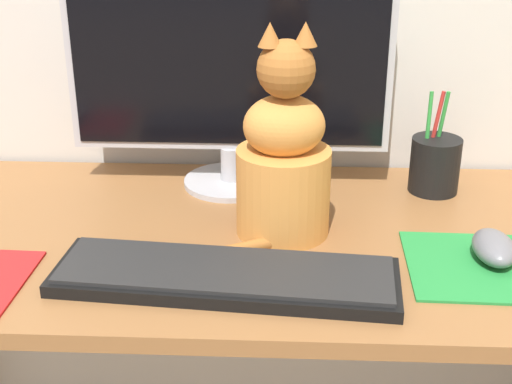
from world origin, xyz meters
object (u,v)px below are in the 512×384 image
at_px(monitor, 229,69).
at_px(pen_cup, 435,164).
at_px(keyboard, 226,276).
at_px(cat, 283,159).
at_px(computer_mouse_right, 494,248).

xyz_separation_m(monitor, pen_cup, (0.36, -0.01, -0.16)).
xyz_separation_m(keyboard, cat, (0.08, 0.16, 0.11)).
bearing_deg(monitor, pen_cup, -1.67).
bearing_deg(computer_mouse_right, keyboard, -168.71).
height_order(monitor, computer_mouse_right, monitor).
relative_size(computer_mouse_right, cat, 0.30).
bearing_deg(monitor, computer_mouse_right, -33.75).
relative_size(keyboard, cat, 1.47).
distance_m(monitor, keyboard, 0.40).
height_order(monitor, keyboard, monitor).
distance_m(monitor, cat, 0.23).
height_order(monitor, pen_cup, monitor).
xyz_separation_m(computer_mouse_right, pen_cup, (-0.04, 0.26, 0.03)).
relative_size(cat, pen_cup, 1.84).
bearing_deg(keyboard, pen_cup, 49.18).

